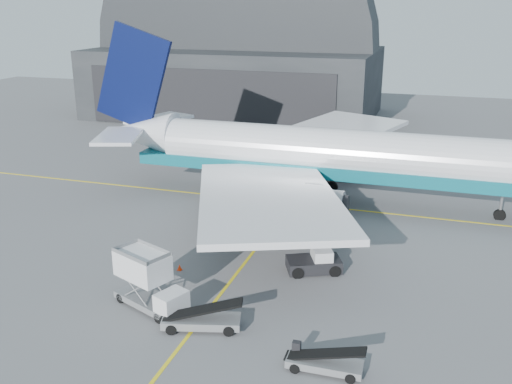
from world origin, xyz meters
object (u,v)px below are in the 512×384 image
(catering_truck, at_px, (148,281))
(belt_loader_a, at_px, (200,319))
(belt_loader_b, at_px, (324,362))
(airliner, at_px, (321,155))
(pushback_tug, at_px, (315,262))

(catering_truck, relative_size, belt_loader_a, 1.11)
(belt_loader_a, relative_size, belt_loader_b, 1.18)
(belt_loader_b, bearing_deg, catering_truck, 164.22)
(airliner, height_order, belt_loader_b, airliner)
(airliner, height_order, belt_loader_a, airliner)
(airliner, height_order, catering_truck, airliner)
(airliner, bearing_deg, pushback_tug, -79.51)
(belt_loader_b, bearing_deg, belt_loader_a, 165.82)
(catering_truck, distance_m, pushback_tug, 13.22)
(airliner, relative_size, belt_loader_a, 9.51)
(pushback_tug, distance_m, belt_loader_a, 11.59)
(belt_loader_a, bearing_deg, catering_truck, 146.94)
(catering_truck, bearing_deg, pushback_tug, 65.59)
(airliner, relative_size, catering_truck, 8.59)
(catering_truck, height_order, belt_loader_a, catering_truck)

